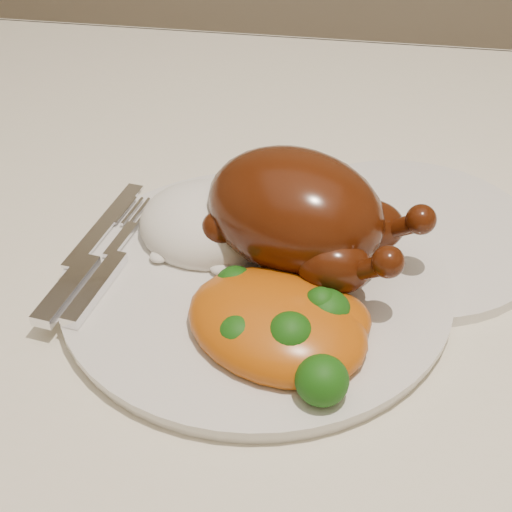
# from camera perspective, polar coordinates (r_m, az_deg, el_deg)

# --- Properties ---
(dining_table) EXTENTS (1.60, 0.90, 0.76)m
(dining_table) POSITION_cam_1_polar(r_m,az_deg,el_deg) (0.69, -3.95, -6.76)
(dining_table) COLOR brown
(dining_table) RESTS_ON floor
(tablecloth) EXTENTS (1.73, 1.03, 0.18)m
(tablecloth) POSITION_cam_1_polar(r_m,az_deg,el_deg) (0.64, -4.23, -2.15)
(tablecloth) COLOR silver
(tablecloth) RESTS_ON dining_table
(dinner_plate) EXTENTS (0.36, 0.36, 0.01)m
(dinner_plate) POSITION_cam_1_polar(r_m,az_deg,el_deg) (0.59, 0.00, -2.04)
(dinner_plate) COLOR silver
(dinner_plate) RESTS_ON tablecloth
(side_plate) EXTENTS (0.29, 0.29, 0.01)m
(side_plate) POSITION_cam_1_polar(r_m,az_deg,el_deg) (0.65, 12.11, 1.85)
(side_plate) COLOR silver
(side_plate) RESTS_ON tablecloth
(roast_chicken) EXTENTS (0.20, 0.16, 0.10)m
(roast_chicken) POSITION_cam_1_polar(r_m,az_deg,el_deg) (0.57, 3.48, 3.46)
(roast_chicken) COLOR #4D1908
(roast_chicken) RESTS_ON dinner_plate
(rice_mound) EXTENTS (0.13, 0.12, 0.06)m
(rice_mound) POSITION_cam_1_polar(r_m,az_deg,el_deg) (0.62, -3.90, 2.52)
(rice_mound) COLOR white
(rice_mound) RESTS_ON dinner_plate
(mac_and_cheese) EXTENTS (0.17, 0.16, 0.05)m
(mac_and_cheese) POSITION_cam_1_polar(r_m,az_deg,el_deg) (0.52, 2.37, -5.55)
(mac_and_cheese) COLOR #C85F0C
(mac_and_cheese) RESTS_ON dinner_plate
(cutlery) EXTENTS (0.05, 0.20, 0.01)m
(cutlery) POSITION_cam_1_polar(r_m,az_deg,el_deg) (0.60, -12.94, -0.82)
(cutlery) COLOR silver
(cutlery) RESTS_ON dinner_plate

